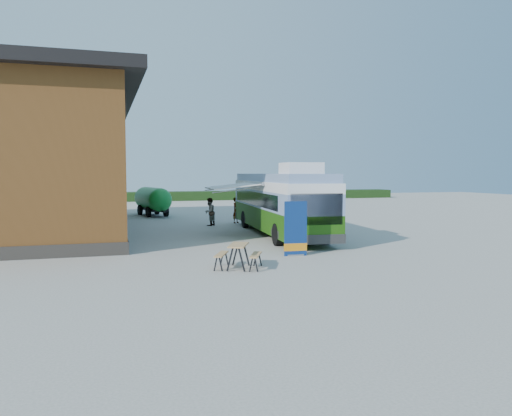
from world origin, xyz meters
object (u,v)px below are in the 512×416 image
object	(u,v)px
picnic_table	(238,250)
person_a	(236,210)
bus	(279,201)
person_b	(209,212)
slurry_tanker	(153,199)
banner	(296,234)

from	to	relation	value
picnic_table	person_a	xyz separation A→B (m)	(3.76, 14.52, 0.21)
bus	person_b	xyz separation A→B (m)	(-2.55, 5.20, -0.88)
person_a	slurry_tanker	size ratio (longest dim) A/B	0.29
person_a	picnic_table	bearing A→B (deg)	-144.18
person_a	person_b	bearing A→B (deg)	170.15
picnic_table	person_a	bearing A→B (deg)	99.73
picnic_table	person_b	distance (m)	13.54
banner	slurry_tanker	size ratio (longest dim) A/B	0.37
banner	person_a	size ratio (longest dim) A/B	1.29
banner	picnic_table	size ratio (longest dim) A/B	1.16
bus	slurry_tanker	world-z (taller)	bus
bus	person_a	bearing A→B (deg)	100.18
person_a	person_b	xyz separation A→B (m)	(-1.94, -1.11, 0.02)
banner	person_b	size ratio (longest dim) A/B	1.25
bus	person_b	distance (m)	5.85
person_a	slurry_tanker	bearing A→B (deg)	82.90
bus	person_a	world-z (taller)	bus
bus	slurry_tanker	bearing A→B (deg)	115.62
picnic_table	person_b	bearing A→B (deg)	106.52
person_a	bus	bearing A→B (deg)	-124.16
bus	banner	xyz separation A→B (m)	(-1.65, -6.42, -0.87)
slurry_tanker	bus	bearing A→B (deg)	-80.14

